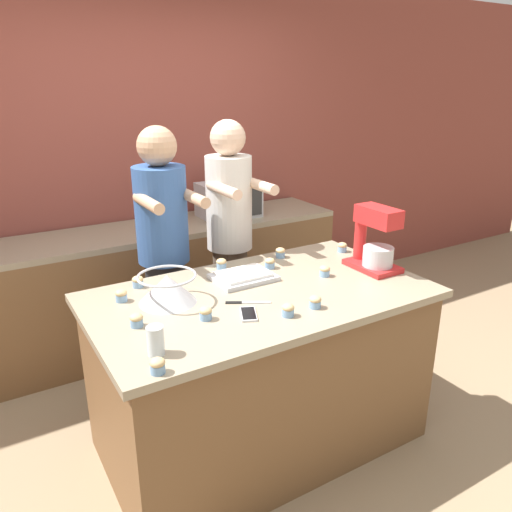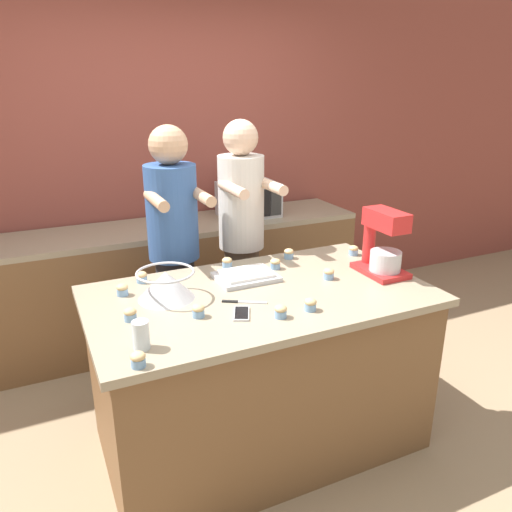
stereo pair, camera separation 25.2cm
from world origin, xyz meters
name	(u,v)px [view 1 (the left image)]	position (x,y,z in m)	size (l,w,h in m)	color
ground_plane	(260,438)	(0.00, 0.00, 0.00)	(16.00, 16.00, 0.00)	#937A5B
back_wall	(140,160)	(0.00, 1.78, 1.35)	(10.00, 0.06, 2.70)	brown
island_counter	(261,369)	(0.00, 0.00, 0.46)	(1.73, 0.98, 0.91)	brown
back_counter	(164,283)	(0.00, 1.43, 0.45)	(2.80, 0.60, 0.90)	brown
person_left	(164,258)	(-0.23, 0.75, 0.91)	(0.33, 0.49, 1.69)	#232328
person_right	(230,244)	(0.22, 0.75, 0.92)	(0.31, 0.49, 1.71)	brown
stand_mixer	(375,242)	(0.72, -0.05, 1.07)	(0.20, 0.30, 0.36)	red
mixing_bowl	(167,288)	(-0.45, 0.13, 0.99)	(0.29, 0.29, 0.14)	#BCBCC1
baking_tray	(243,276)	(0.01, 0.19, 0.93)	(0.32, 0.24, 0.04)	#BCBCC1
microwave_oven	(229,200)	(0.58, 1.43, 1.04)	(0.45, 0.34, 0.27)	#B7B7BC
cell_phone	(249,314)	(-0.19, -0.20, 0.92)	(0.12, 0.16, 0.01)	silver
drinking_glass	(156,341)	(-0.67, -0.31, 0.97)	(0.07, 0.07, 0.12)	silver
knife	(245,303)	(-0.14, -0.07, 0.91)	(0.20, 0.12, 0.01)	#BCBCC1
cupcake_0	(270,263)	(0.22, 0.26, 0.94)	(0.06, 0.06, 0.06)	#759EC6
cupcake_1	(342,247)	(0.77, 0.27, 0.94)	(0.06, 0.06, 0.06)	#759EC6
cupcake_2	(206,313)	(-0.37, -0.13, 0.94)	(0.06, 0.06, 0.06)	#759EC6
cupcake_3	(280,252)	(0.38, 0.39, 0.94)	(0.06, 0.06, 0.06)	#759EC6
cupcake_4	(138,282)	(-0.52, 0.39, 0.94)	(0.06, 0.06, 0.06)	#759EC6
cupcake_5	(315,302)	(0.12, -0.29, 0.94)	(0.06, 0.06, 0.06)	#759EC6
cupcake_6	(121,295)	(-0.64, 0.26, 0.94)	(0.06, 0.06, 0.06)	#759EC6
cupcake_7	(288,310)	(-0.04, -0.30, 0.94)	(0.06, 0.06, 0.06)	#759EC6
cupcake_8	(325,271)	(0.41, 0.01, 0.94)	(0.06, 0.06, 0.06)	#759EC6
cupcake_9	(157,365)	(-0.71, -0.44, 0.94)	(0.06, 0.06, 0.06)	#759EC6
cupcake_10	(221,264)	(-0.02, 0.40, 0.94)	(0.06, 0.06, 0.06)	#759EC6
cupcake_11	(136,320)	(-0.66, -0.04, 0.94)	(0.06, 0.06, 0.06)	#759EC6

